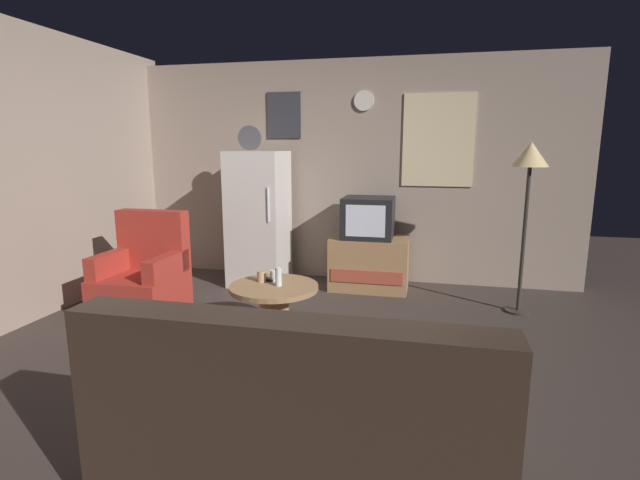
% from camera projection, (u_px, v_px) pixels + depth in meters
% --- Properties ---
extents(ground_plane, '(12.00, 12.00, 0.00)m').
position_uv_depth(ground_plane, '(290.00, 366.00, 3.41)').
color(ground_plane, '#3D332D').
extents(wall_with_art, '(5.20, 0.12, 2.51)m').
position_uv_depth(wall_with_art, '(349.00, 172.00, 5.51)').
color(wall_with_art, gray).
rests_on(wall_with_art, ground_plane).
extents(fridge, '(0.60, 0.62, 1.77)m').
position_uv_depth(fridge, '(259.00, 218.00, 5.35)').
color(fridge, silver).
rests_on(fridge, ground_plane).
extents(tv_stand, '(0.84, 0.53, 0.57)m').
position_uv_depth(tv_stand, '(369.00, 263.00, 5.22)').
color(tv_stand, '#9E754C').
rests_on(tv_stand, ground_plane).
extents(crt_tv, '(0.54, 0.51, 0.44)m').
position_uv_depth(crt_tv, '(368.00, 218.00, 5.13)').
color(crt_tv, black).
rests_on(crt_tv, tv_stand).
extents(standing_lamp, '(0.32, 0.32, 1.59)m').
position_uv_depth(standing_lamp, '(530.00, 168.00, 4.27)').
color(standing_lamp, '#332D28').
rests_on(standing_lamp, ground_plane).
extents(coffee_table, '(0.72, 0.72, 0.45)m').
position_uv_depth(coffee_table, '(274.00, 312.00, 3.87)').
color(coffee_table, '#9E754C').
rests_on(coffee_table, ground_plane).
extents(wine_glass, '(0.05, 0.05, 0.15)m').
position_uv_depth(wine_glass, '(278.00, 277.00, 3.79)').
color(wine_glass, silver).
rests_on(wine_glass, coffee_table).
extents(mug_ceramic_white, '(0.08, 0.08, 0.09)m').
position_uv_depth(mug_ceramic_white, '(275.00, 276.00, 3.94)').
color(mug_ceramic_white, silver).
rests_on(mug_ceramic_white, coffee_table).
extents(mug_ceramic_tan, '(0.08, 0.08, 0.09)m').
position_uv_depth(mug_ceramic_tan, '(262.00, 276.00, 3.92)').
color(mug_ceramic_tan, tan).
rests_on(mug_ceramic_tan, coffee_table).
extents(remote_control, '(0.15, 0.10, 0.02)m').
position_uv_depth(remote_control, '(267.00, 279.00, 3.96)').
color(remote_control, black).
rests_on(remote_control, coffee_table).
extents(armchair, '(0.68, 0.68, 0.96)m').
position_uv_depth(armchair, '(144.00, 280.00, 4.38)').
color(armchair, '#A52D23').
rests_on(armchair, ground_plane).
extents(couch, '(1.70, 0.80, 0.92)m').
position_uv_depth(couch, '(299.00, 433.00, 2.08)').
color(couch, '#38281E').
rests_on(couch, ground_plane).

